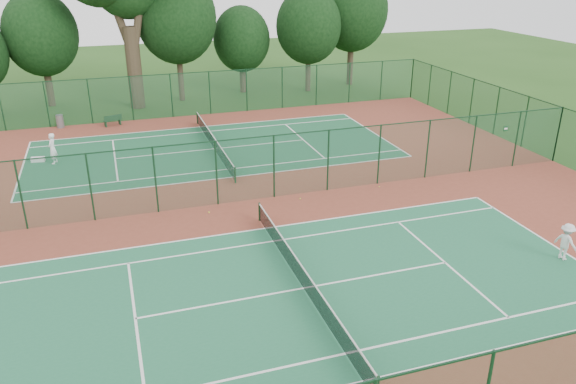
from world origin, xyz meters
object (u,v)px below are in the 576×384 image
(trash_bin, at_px, (60,121))
(bench, at_px, (113,120))
(kit_bag, at_px, (38,159))
(player_far, at_px, (52,149))
(player_near, at_px, (566,242))

(trash_bin, distance_m, bench, 3.86)
(trash_bin, height_order, bench, trash_bin)
(bench, xyz_separation_m, kit_bag, (-4.81, -6.90, -0.29))
(player_far, bearing_deg, player_near, 66.39)
(player_near, relative_size, player_far, 0.85)
(player_near, distance_m, player_far, 29.00)
(player_far, relative_size, kit_bag, 2.37)
(player_far, xyz_separation_m, bench, (3.79, 7.56, -0.54))
(player_far, distance_m, trash_bin, 8.32)
(player_far, bearing_deg, trash_bin, -161.19)
(player_near, distance_m, kit_bag, 30.20)
(player_near, xyz_separation_m, player_far, (-21.40, 19.57, 0.14))
(player_far, distance_m, kit_bag, 1.46)
(player_near, height_order, bench, player_near)
(kit_bag, bearing_deg, player_far, -24.42)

